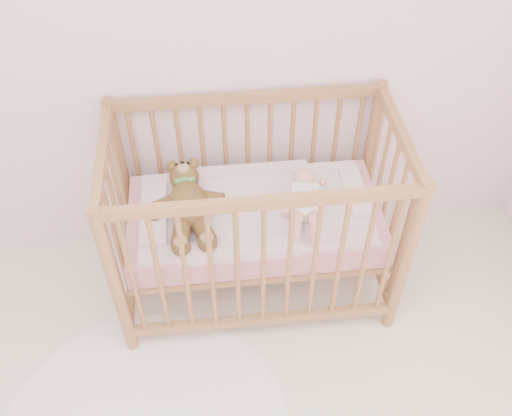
{
  "coord_description": "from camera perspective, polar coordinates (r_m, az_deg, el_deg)",
  "views": [
    {
      "loc": [
        0.22,
        -0.29,
        2.54
      ],
      "look_at": [
        0.42,
        1.55,
        0.62
      ],
      "focal_mm": 40.0,
      "sensor_mm": 36.0,
      "label": 1
    }
  ],
  "objects": [
    {
      "name": "baby",
      "position": [
        2.7,
        4.9,
        1.06
      ],
      "size": [
        0.3,
        0.5,
        0.11
      ],
      "primitive_type": null,
      "rotation": [
        0.0,
        0.0,
        -0.15
      ],
      "color": "white",
      "rests_on": "blanket"
    },
    {
      "name": "blanket",
      "position": [
        2.74,
        -0.11,
        -0.12
      ],
      "size": [
        1.1,
        0.58,
        0.06
      ],
      "primitive_type": null,
      "color": "pink",
      "rests_on": "mattress"
    },
    {
      "name": "mattress",
      "position": [
        2.8,
        -0.11,
        -1.19
      ],
      "size": [
        1.22,
        0.62,
        0.13
      ],
      "primitive_type": "cube",
      "color": "pink",
      "rests_on": "crib"
    },
    {
      "name": "wall_back",
      "position": [
        2.59,
        -10.96,
        17.92
      ],
      "size": [
        4.0,
        0.02,
        2.7
      ],
      "primitive_type": "cube",
      "color": "silver",
      "rests_on": "floor"
    },
    {
      "name": "crib",
      "position": [
        2.78,
        -0.11,
        -0.98
      ],
      "size": [
        1.36,
        0.76,
        1.0
      ],
      "primitive_type": null,
      "color": "#B1754B",
      "rests_on": "floor"
    },
    {
      "name": "teddy_bear",
      "position": [
        2.66,
        -6.78,
        0.32
      ],
      "size": [
        0.45,
        0.61,
        0.16
      ],
      "primitive_type": null,
      "rotation": [
        0.0,
        0.0,
        0.08
      ],
      "color": "brown",
      "rests_on": "blanket"
    }
  ]
}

